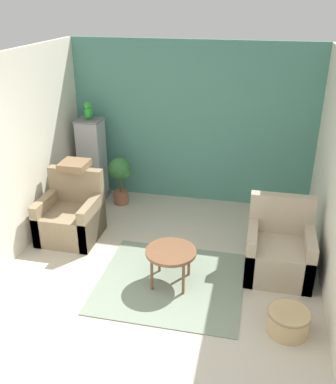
# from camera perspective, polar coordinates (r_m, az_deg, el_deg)

# --- Properties ---
(ground_plane) EXTENTS (20.00, 20.00, 0.00)m
(ground_plane) POSITION_cam_1_polar(r_m,az_deg,el_deg) (4.59, -5.09, -19.92)
(ground_plane) COLOR beige
(ground_plane) RESTS_ON ground
(wall_back_accent) EXTENTS (4.05, 0.06, 2.62)m
(wall_back_accent) POSITION_cam_1_polar(r_m,az_deg,el_deg) (7.03, 3.22, 9.03)
(wall_back_accent) COLOR #4C897A
(wall_back_accent) RESTS_ON ground_plane
(wall_left) EXTENTS (0.06, 3.56, 2.62)m
(wall_left) POSITION_cam_1_polar(r_m,az_deg,el_deg) (6.06, -18.84, 5.08)
(wall_left) COLOR silver
(wall_left) RESTS_ON ground_plane
(area_rug) EXTENTS (1.75, 1.60, 0.01)m
(area_rug) POSITION_cam_1_polar(r_m,az_deg,el_deg) (5.38, 0.37, -11.91)
(area_rug) COLOR gray
(area_rug) RESTS_ON ground_plane
(coffee_table) EXTENTS (0.61, 0.61, 0.47)m
(coffee_table) POSITION_cam_1_polar(r_m,az_deg,el_deg) (5.14, 0.38, -8.26)
(coffee_table) COLOR brown
(coffee_table) RESTS_ON ground_plane
(armchair_left) EXTENTS (0.80, 0.78, 0.96)m
(armchair_left) POSITION_cam_1_polar(r_m,az_deg,el_deg) (6.31, -12.80, -3.33)
(armchair_left) COLOR #8E7A5B
(armchair_left) RESTS_ON ground_plane
(armchair_right) EXTENTS (0.80, 0.78, 0.96)m
(armchair_right) POSITION_cam_1_polar(r_m,az_deg,el_deg) (5.56, 14.55, -7.70)
(armchair_right) COLOR tan
(armchair_right) RESTS_ON ground_plane
(birdcage) EXTENTS (0.45, 0.45, 1.39)m
(birdcage) POSITION_cam_1_polar(r_m,az_deg,el_deg) (7.32, -10.05, 4.16)
(birdcage) COLOR slate
(birdcage) RESTS_ON ground_plane
(parrot) EXTENTS (0.14, 0.24, 0.29)m
(parrot) POSITION_cam_1_polar(r_m,az_deg,el_deg) (7.07, -10.56, 10.55)
(parrot) COLOR green
(parrot) RESTS_ON birdcage
(potted_plant) EXTENTS (0.40, 0.36, 0.81)m
(potted_plant) POSITION_cam_1_polar(r_m,az_deg,el_deg) (7.09, -6.46, 2.38)
(potted_plant) COLOR brown
(potted_plant) RESTS_ON ground_plane
(wicker_basket) EXTENTS (0.45, 0.45, 0.26)m
(wicker_basket) POSITION_cam_1_polar(r_m,az_deg,el_deg) (4.81, 15.72, -16.22)
(wicker_basket) COLOR tan
(wicker_basket) RESTS_ON ground_plane
(throw_pillow) EXTENTS (0.39, 0.39, 0.10)m
(throw_pillow) POSITION_cam_1_polar(r_m,az_deg,el_deg) (6.25, -12.36, 3.53)
(throw_pillow) COLOR #846647
(throw_pillow) RESTS_ON armchair_left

